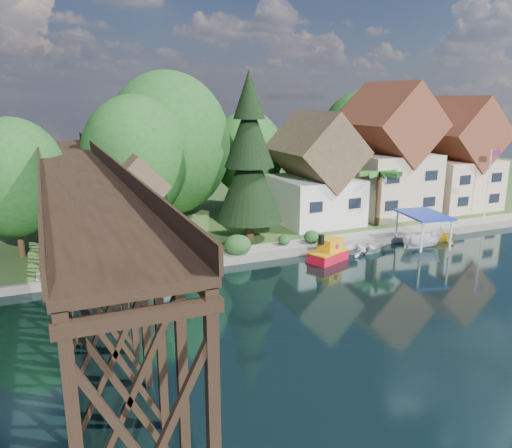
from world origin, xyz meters
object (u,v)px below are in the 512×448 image
object	(u,v)px
flagpole	(490,177)
boat_white_a	(364,247)
trestle_bridge	(80,220)
palm_tree	(380,175)
house_center	(387,158)
shed	(136,207)
house_left	(315,176)
house_right	(454,161)
boat_canopy	(422,233)
conifer	(249,161)
tugboat	(329,252)
boat_yellow	(442,233)

from	to	relation	value
flagpole	boat_white_a	size ratio (longest dim) A/B	1.65
trestle_bridge	palm_tree	distance (m)	28.79
house_center	shed	distance (m)	27.20
house_left	house_right	bearing A→B (deg)	0.00
shed	boat_canopy	xyz separation A→B (m)	(22.96, -8.76, -2.51)
house_center	house_left	bearing A→B (deg)	-176.82
palm_tree	shed	bearing A→B (deg)	174.10
shed	boat_canopy	bearing A→B (deg)	-20.89
boat_canopy	trestle_bridge	bearing A→B (deg)	-178.85
house_center	conifer	size ratio (longest dim) A/B	0.96
house_center	palm_tree	distance (m)	6.04
house_center	palm_tree	size ratio (longest dim) A/B	2.43
palm_tree	boat_canopy	world-z (taller)	palm_tree
house_left	house_right	size ratio (longest dim) A/B	0.88
trestle_bridge	shed	world-z (taller)	trestle_bridge
house_left	palm_tree	xyz separation A→B (m)	(4.93, -3.87, 0.34)
conifer	boat_canopy	size ratio (longest dim) A/B	2.77
tugboat	boat_white_a	distance (m)	4.16
tugboat	flagpole	bearing A→B (deg)	11.12
house_right	palm_tree	bearing A→B (deg)	-163.51
shed	conifer	size ratio (longest dim) A/B	0.54
tugboat	boat_canopy	xyz separation A→B (m)	(9.39, -0.06, 0.58)
flagpole	boat_white_a	world-z (taller)	flagpole
house_left	conifer	bearing A→B (deg)	-157.29
house_center	tugboat	distance (m)	18.09
trestle_bridge	conifer	size ratio (longest dim) A/B	3.04
house_center	boat_yellow	bearing A→B (deg)	-95.12
flagpole	trestle_bridge	bearing A→B (deg)	-173.11
house_left	flagpole	xyz separation A→B (m)	(17.00, -5.99, -0.23)
house_left	palm_tree	size ratio (longest dim) A/B	1.93
house_right	palm_tree	xyz separation A→B (m)	(-13.07, -3.87, -0.29)
house_left	house_center	bearing A→B (deg)	3.18
trestle_bridge	shed	xyz separation A→B (m)	(5.00, 9.33, -1.52)
flagpole	boat_canopy	bearing A→B (deg)	-160.46
conifer	palm_tree	world-z (taller)	conifer
house_center	palm_tree	world-z (taller)	house_center
tugboat	boat_yellow	size ratio (longest dim) A/B	1.37
shed	boat_white_a	distance (m)	19.55
boat_white_a	shed	bearing A→B (deg)	75.43
tugboat	boat_yellow	xyz separation A→B (m)	(12.55, 0.89, 0.00)
conifer	palm_tree	xyz separation A→B (m)	(13.48, -0.29, -2.01)
house_right	flagpole	distance (m)	6.14
trestle_bridge	conifer	world-z (taller)	conifer
shed	trestle_bridge	bearing A→B (deg)	-118.19
shed	palm_tree	distance (m)	23.11
house_right	conifer	distance (m)	26.84
house_left	boat_canopy	distance (m)	12.02
flagpole	boat_yellow	size ratio (longest dim) A/B	2.60
house_right	boat_yellow	size ratio (longest dim) A/B	4.50
house_center	palm_tree	xyz separation A→B (m)	(-4.07, -4.37, -0.93)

